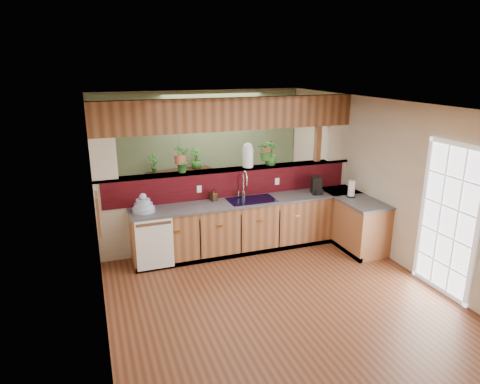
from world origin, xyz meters
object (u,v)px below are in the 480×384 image
object	(u,v)px
dish_stack	(143,206)
soap_dispenser	(213,195)
faucet	(244,183)
glass_jar	(248,155)
coffee_maker	(316,186)
paper_towel	(351,189)
shelving_console	(180,191)

from	to	relation	value
dish_stack	soap_dispenser	bearing A→B (deg)	8.20
faucet	soap_dispenser	bearing A→B (deg)	177.49
soap_dispenser	glass_jar	size ratio (longest dim) A/B	0.49
coffee_maker	glass_jar	bearing A→B (deg)	177.91
faucet	glass_jar	distance (m)	0.52
faucet	coffee_maker	size ratio (longest dim) A/B	1.62
coffee_maker	paper_towel	xyz separation A→B (m)	(0.48, -0.38, -0.00)
faucet	paper_towel	bearing A→B (deg)	-17.97
dish_stack	soap_dispenser	distance (m)	1.21
paper_towel	glass_jar	size ratio (longest dim) A/B	0.71
soap_dispenser	shelving_console	size ratio (longest dim) A/B	0.15
glass_jar	faucet	bearing A→B (deg)	-124.62
dish_stack	glass_jar	world-z (taller)	glass_jar
dish_stack	soap_dispenser	xyz separation A→B (m)	(1.20, 0.17, 0.01)
coffee_maker	glass_jar	xyz separation A→B (m)	(-1.16, 0.42, 0.57)
coffee_maker	glass_jar	size ratio (longest dim) A/B	0.70
paper_towel	shelving_console	xyz separation A→B (m)	(-2.48, 2.70, -0.54)
glass_jar	shelving_console	size ratio (longest dim) A/B	0.31
dish_stack	paper_towel	xyz separation A→B (m)	(3.53, -0.43, 0.04)
dish_stack	glass_jar	xyz separation A→B (m)	(1.90, 0.37, 0.61)
shelving_console	dish_stack	bearing A→B (deg)	-127.98
dish_stack	coffee_maker	distance (m)	3.05
glass_jar	soap_dispenser	bearing A→B (deg)	-164.19
paper_towel	dish_stack	bearing A→B (deg)	173.03
faucet	dish_stack	xyz separation A→B (m)	(-1.74, -0.15, -0.17)
soap_dispenser	paper_towel	distance (m)	2.41
dish_stack	soap_dispenser	size ratio (longest dim) A/B	1.66
soap_dispenser	dish_stack	bearing A→B (deg)	-171.80
faucet	dish_stack	distance (m)	1.76
coffee_maker	shelving_console	bearing A→B (deg)	148.67
dish_stack	shelving_console	size ratio (longest dim) A/B	0.25
faucet	paper_towel	size ratio (longest dim) A/B	1.61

